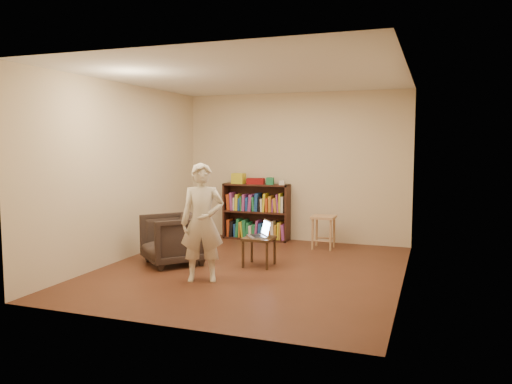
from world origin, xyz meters
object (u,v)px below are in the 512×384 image
(laptop, at_px, (261,233))
(person, at_px, (202,223))
(armchair, at_px, (173,239))
(side_table, at_px, (259,242))
(bookshelf, at_px, (257,215))
(stool, at_px, (324,222))

(laptop, relative_size, person, 0.28)
(armchair, xyz_separation_m, laptop, (1.22, 0.32, 0.11))
(person, bearing_deg, side_table, 45.68)
(bookshelf, height_order, armchair, bookshelf)
(armchair, height_order, laptop, armchair)
(laptop, bearing_deg, armchair, -111.37)
(stool, xyz_separation_m, armchair, (-1.81, -1.77, -0.08))
(side_table, distance_m, laptop, 0.13)
(laptop, height_order, person, person)
(bookshelf, xyz_separation_m, side_table, (0.70, -1.85, -0.10))
(armchair, bearing_deg, laptop, 56.08)
(armchair, relative_size, person, 0.53)
(bookshelf, bearing_deg, stool, -16.59)
(laptop, bearing_deg, person, -60.14)
(side_table, bearing_deg, person, -113.70)
(stool, bearing_deg, side_table, -112.38)
(bookshelf, relative_size, person, 0.81)
(bookshelf, distance_m, person, 2.83)
(bookshelf, distance_m, side_table, 1.99)
(armchair, height_order, person, person)
(stool, bearing_deg, person, -112.90)
(stool, relative_size, armchair, 0.69)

